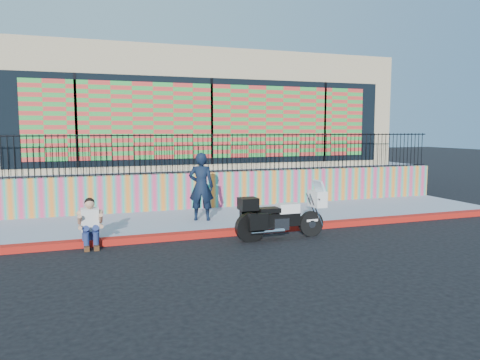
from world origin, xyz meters
name	(u,v)px	position (x,y,z in m)	size (l,w,h in m)	color
ground	(258,233)	(0.00, 0.00, 0.00)	(90.00, 90.00, 0.00)	black
red_curb	(258,230)	(0.00, 0.00, 0.07)	(16.00, 0.30, 0.15)	#9D220B
sidewalk	(237,218)	(0.00, 1.65, 0.07)	(16.00, 3.00, 0.15)	#8E93AA
mural_wall	(220,190)	(0.00, 3.25, 0.70)	(16.00, 0.20, 1.10)	#E03A6A
metal_fence	(220,153)	(0.00, 3.25, 1.85)	(15.80, 0.04, 1.20)	black
elevated_platform	(184,177)	(0.00, 8.35, 0.62)	(16.00, 10.00, 1.25)	#8E93AA
storefront_building	(184,113)	(0.00, 8.13, 3.25)	(14.00, 8.06, 4.00)	tan
police_motorcycle	(280,215)	(0.23, -0.77, 0.57)	(2.20, 0.73, 1.37)	black
police_officer	(201,187)	(-1.11, 1.34, 1.06)	(0.67, 0.44, 1.83)	black
seated_man	(91,227)	(-4.01, -0.11, 0.45)	(0.54, 0.71, 1.06)	navy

